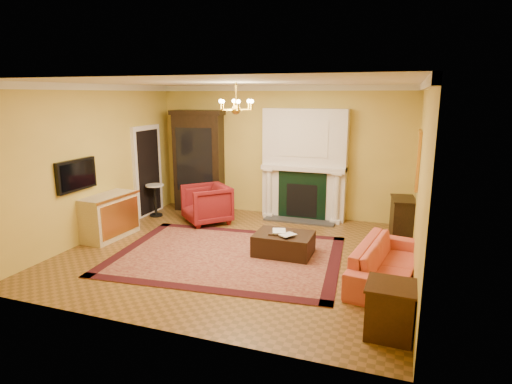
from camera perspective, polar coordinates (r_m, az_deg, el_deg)
The scene contains 26 objects.
floor at distance 7.86m, azimuth -2.47°, elevation -8.11°, with size 6.00×5.50×0.02m, color brown.
ceiling at distance 7.34m, azimuth -2.71°, elevation 14.49°, with size 6.00×5.50×0.02m, color silver.
wall_back at distance 10.03m, azimuth 3.37°, elevation 5.41°, with size 6.00×0.02×3.00m, color #DABF4E.
wall_front at distance 5.06m, azimuth -14.41°, elevation -2.48°, with size 6.00×0.02×3.00m, color #DABF4E.
wall_left at distance 9.01m, azimuth -20.66°, elevation 3.75°, with size 0.02×5.50×3.00m, color #DABF4E.
wall_right at distance 6.92m, azimuth 21.19°, elevation 1.14°, with size 0.02×5.50×3.00m, color #DABF4E.
fireplace at distance 9.75m, azimuth 6.43°, elevation 3.32°, with size 1.90×0.70×2.50m.
crown_molding at distance 8.23m, azimuth -0.11°, elevation 13.85°, with size 6.00×5.50×0.12m.
doorway at distance 10.39m, azimuth -14.23°, elevation 2.76°, with size 0.08×1.05×2.10m.
tv_panel at distance 8.55m, azimuth -22.81°, elevation 2.09°, with size 0.09×0.95×0.58m.
gilt_mirror at distance 8.28m, azimuth 20.78°, elevation 4.04°, with size 0.06×0.76×1.05m.
chandelier at distance 7.34m, azimuth -2.68°, elevation 11.35°, with size 0.63×0.55×0.53m.
oriental_rug at distance 7.70m, azimuth -3.83°, elevation -8.43°, with size 3.94×2.96×0.02m, color #460F0F.
china_cabinet at distance 10.56m, azimuth -7.56°, elevation 3.86°, with size 1.16×0.53×2.33m, color black.
wingback_armchair at distance 9.52m, azimuth -6.61°, elevation -1.38°, with size 0.91×0.85×0.94m, color maroon.
pedestal_table at distance 10.26m, azimuth -13.28°, elevation -0.77°, with size 0.42×0.42×0.76m.
commode at distance 9.01m, azimuth -19.02°, elevation -3.08°, with size 0.55×1.16×0.87m, color beige.
coral_sofa at distance 6.88m, azimuth 17.08°, elevation -8.19°, with size 2.04×0.60×0.80m, color #BE463C.
end_table at distance 5.47m, azimuth 17.43°, elevation -14.92°, with size 0.53×0.53×0.62m, color #32190D.
console_table at distance 8.94m, azimuth 18.91°, elevation -3.45°, with size 0.41×0.71×0.79m, color black.
leather_ottoman at distance 7.69m, azimuth 3.71°, elevation -6.89°, with size 1.01×0.73×0.38m, color black.
ottoman_tray at distance 7.62m, azimuth 3.39°, elevation -5.48°, with size 0.40×0.31×0.03m, color black.
book_a at distance 7.58m, azimuth 2.25°, elevation -4.24°, with size 0.23×0.03×0.31m, color gray.
book_b at distance 7.49m, azimuth 3.75°, elevation -4.63°, with size 0.20×0.02×0.27m, color gray.
topiary_left at distance 9.87m, azimuth 2.06°, elevation 5.04°, with size 0.15×0.15×0.41m.
topiary_right at distance 9.55m, azimuth 9.77°, elevation 4.69°, with size 0.16×0.16×0.44m.
Camera 1 is at (2.77, -6.79, 2.81)m, focal length 30.00 mm.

